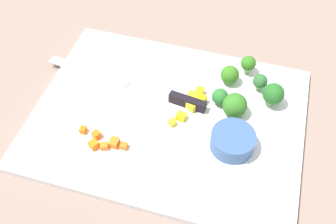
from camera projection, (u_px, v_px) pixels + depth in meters
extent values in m
plane|color=gray|center=(168.00, 120.00, 0.69)|extent=(4.00, 4.00, 0.00)
cube|color=white|center=(168.00, 118.00, 0.68)|extent=(0.46, 0.35, 0.01)
cylinder|color=#395A8D|center=(233.00, 141.00, 0.63)|extent=(0.07, 0.07, 0.03)
cube|color=silver|center=(89.00, 72.00, 0.74)|extent=(0.17, 0.04, 0.00)
cube|color=black|center=(187.00, 102.00, 0.68)|extent=(0.07, 0.02, 0.02)
cube|color=orange|center=(124.00, 146.00, 0.63)|extent=(0.01, 0.01, 0.01)
cube|color=orange|center=(114.00, 143.00, 0.63)|extent=(0.01, 0.02, 0.01)
cube|color=orange|center=(97.00, 135.00, 0.64)|extent=(0.02, 0.02, 0.01)
cube|color=orange|center=(94.00, 145.00, 0.63)|extent=(0.02, 0.02, 0.01)
cube|color=orange|center=(83.00, 130.00, 0.65)|extent=(0.01, 0.01, 0.01)
cube|color=orange|center=(104.00, 146.00, 0.63)|extent=(0.01, 0.01, 0.01)
cube|color=yellow|center=(200.00, 92.00, 0.70)|extent=(0.02, 0.02, 0.01)
cube|color=yellow|center=(200.00, 100.00, 0.69)|extent=(0.02, 0.02, 0.02)
cube|color=yellow|center=(181.00, 116.00, 0.67)|extent=(0.02, 0.02, 0.01)
cube|color=yellow|center=(192.00, 105.00, 0.68)|extent=(0.03, 0.03, 0.02)
cube|color=yellow|center=(193.00, 98.00, 0.69)|extent=(0.02, 0.02, 0.02)
cube|color=yellow|center=(172.00, 122.00, 0.66)|extent=(0.02, 0.02, 0.01)
cylinder|color=#8DC161|center=(229.00, 80.00, 0.72)|extent=(0.01, 0.01, 0.01)
sphere|color=#36771F|center=(230.00, 75.00, 0.71)|extent=(0.03, 0.03, 0.03)
cylinder|color=#83AD63|center=(234.00, 111.00, 0.68)|extent=(0.02, 0.02, 0.01)
sphere|color=#337524|center=(235.00, 105.00, 0.66)|extent=(0.04, 0.04, 0.04)
cylinder|color=#88B76A|center=(219.00, 101.00, 0.69)|extent=(0.01, 0.01, 0.01)
sphere|color=#2B702E|center=(220.00, 96.00, 0.68)|extent=(0.03, 0.03, 0.03)
cylinder|color=#8DAD6D|center=(271.00, 101.00, 0.69)|extent=(0.01, 0.01, 0.02)
sphere|color=#246625|center=(273.00, 94.00, 0.67)|extent=(0.04, 0.04, 0.04)
cylinder|color=#90B56B|center=(259.00, 86.00, 0.71)|extent=(0.01, 0.01, 0.01)
sphere|color=#2F6732|center=(260.00, 81.00, 0.70)|extent=(0.03, 0.03, 0.03)
cylinder|color=#83C36B|center=(247.00, 69.00, 0.74)|extent=(0.01, 0.01, 0.02)
sphere|color=#347520|center=(248.00, 63.00, 0.72)|extent=(0.03, 0.03, 0.03)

